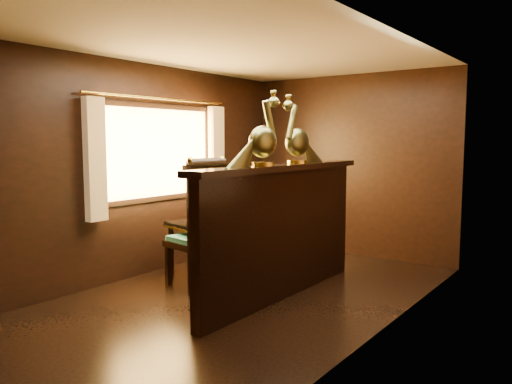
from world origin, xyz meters
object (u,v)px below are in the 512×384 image
(dining_table, at_px, (220,225))
(peacock_left, at_px, (263,128))
(peacock_right, at_px, (297,130))
(chair_right, at_px, (245,223))
(chair_left, at_px, (202,221))

(dining_table, relative_size, peacock_left, 1.77)
(peacock_left, bearing_deg, peacock_right, 90.00)
(chair_right, height_order, peacock_right, peacock_right)
(chair_left, bearing_deg, peacock_left, 5.53)
(dining_table, height_order, peacock_right, peacock_right)
(dining_table, xyz_separation_m, peacock_left, (1.03, -0.58, 1.12))
(dining_table, relative_size, chair_right, 1.09)
(dining_table, bearing_deg, chair_right, 70.18)
(dining_table, height_order, chair_left, chair_left)
(dining_table, distance_m, chair_left, 0.57)
(chair_left, distance_m, peacock_left, 1.28)
(chair_left, xyz_separation_m, peacock_left, (0.84, -0.06, 0.97))
(peacock_left, bearing_deg, chair_right, 135.79)
(chair_left, distance_m, peacock_right, 1.39)
(peacock_right, bearing_deg, chair_right, 165.78)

